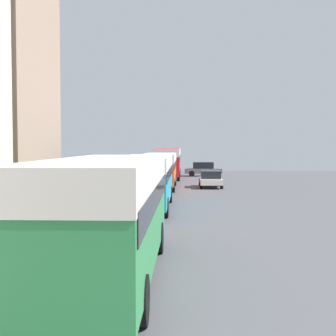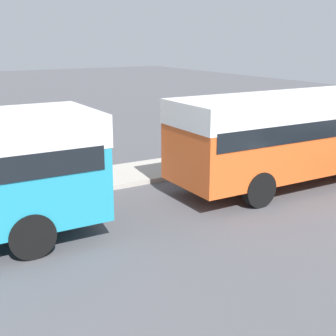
{
  "view_description": "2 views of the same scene",
  "coord_description": "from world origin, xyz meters",
  "px_view_note": "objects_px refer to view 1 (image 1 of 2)",
  "views": [
    {
      "loc": [
        0.22,
        -4.13,
        3.48
      ],
      "look_at": [
        -0.92,
        27.38,
        1.95
      ],
      "focal_mm": 50.0,
      "sensor_mm": 36.0,
      "label": 1
    },
    {
      "loc": [
        8.51,
        22.01,
        4.49
      ],
      "look_at": [
        -1.66,
        27.99,
        1.19
      ],
      "focal_mm": 50.0,
      "sensor_mm": 36.0,
      "label": 2
    }
  ],
  "objects_px": {
    "bus_third_in_line": "(160,166)",
    "car_crossing": "(203,169)",
    "bus_following": "(146,174)",
    "car_far_curb": "(211,179)",
    "bus_lead": "(107,202)",
    "pedestrian_near_curb": "(145,165)",
    "bus_rear": "(167,159)"
  },
  "relations": [
    {
      "from": "bus_third_in_line",
      "to": "pedestrian_near_curb",
      "type": "xyz_separation_m",
      "value": [
        -2.83,
        19.52,
        -0.79
      ]
    },
    {
      "from": "bus_lead",
      "to": "pedestrian_near_curb",
      "type": "xyz_separation_m",
      "value": [
        -2.83,
        44.9,
        -0.98
      ]
    },
    {
      "from": "bus_third_in_line",
      "to": "car_crossing",
      "type": "distance_m",
      "value": 16.13
    },
    {
      "from": "bus_third_in_line",
      "to": "car_crossing",
      "type": "xyz_separation_m",
      "value": [
        4.07,
        15.57,
        -1.04
      ]
    },
    {
      "from": "bus_following",
      "to": "pedestrian_near_curb",
      "type": "xyz_separation_m",
      "value": [
        -2.72,
        31.51,
        -0.84
      ]
    },
    {
      "from": "bus_third_in_line",
      "to": "car_far_curb",
      "type": "relative_size",
      "value": 2.28
    },
    {
      "from": "bus_following",
      "to": "bus_third_in_line",
      "type": "bearing_deg",
      "value": 89.48
    },
    {
      "from": "bus_lead",
      "to": "bus_following",
      "type": "distance_m",
      "value": 13.39
    },
    {
      "from": "bus_following",
      "to": "bus_rear",
      "type": "relative_size",
      "value": 0.94
    },
    {
      "from": "bus_rear",
      "to": "bus_third_in_line",
      "type": "bearing_deg",
      "value": -90.91
    },
    {
      "from": "car_crossing",
      "to": "bus_lead",
      "type": "bearing_deg",
      "value": -5.67
    },
    {
      "from": "bus_following",
      "to": "bus_third_in_line",
      "type": "relative_size",
      "value": 1.06
    },
    {
      "from": "bus_lead",
      "to": "car_crossing",
      "type": "relative_size",
      "value": 2.36
    },
    {
      "from": "bus_third_in_line",
      "to": "car_crossing",
      "type": "relative_size",
      "value": 2.19
    },
    {
      "from": "bus_third_in_line",
      "to": "car_far_curb",
      "type": "height_order",
      "value": "bus_third_in_line"
    },
    {
      "from": "car_far_curb",
      "to": "car_crossing",
      "type": "bearing_deg",
      "value": 90.24
    },
    {
      "from": "bus_lead",
      "to": "bus_following",
      "type": "relative_size",
      "value": 1.02
    },
    {
      "from": "car_crossing",
      "to": "pedestrian_near_curb",
      "type": "xyz_separation_m",
      "value": [
        -6.89,
        3.95,
        0.25
      ]
    },
    {
      "from": "bus_rear",
      "to": "pedestrian_near_curb",
      "type": "bearing_deg",
      "value": 110.4
    },
    {
      "from": "bus_lead",
      "to": "bus_third_in_line",
      "type": "bearing_deg",
      "value": 90.0
    },
    {
      "from": "bus_following",
      "to": "car_far_curb",
      "type": "relative_size",
      "value": 2.41
    },
    {
      "from": "car_far_curb",
      "to": "bus_third_in_line",
      "type": "bearing_deg",
      "value": -161.53
    },
    {
      "from": "bus_lead",
      "to": "car_crossing",
      "type": "xyz_separation_m",
      "value": [
        4.07,
        40.95,
        -1.22
      ]
    },
    {
      "from": "bus_following",
      "to": "car_crossing",
      "type": "xyz_separation_m",
      "value": [
        4.18,
        27.56,
        -1.09
      ]
    },
    {
      "from": "bus_lead",
      "to": "bus_following",
      "type": "xyz_separation_m",
      "value": [
        -0.11,
        13.39,
        -0.14
      ]
    },
    {
      "from": "bus_third_in_line",
      "to": "bus_rear",
      "type": "xyz_separation_m",
      "value": [
        0.18,
        11.43,
        0.19
      ]
    },
    {
      "from": "bus_third_in_line",
      "to": "pedestrian_near_curb",
      "type": "bearing_deg",
      "value": 98.24
    },
    {
      "from": "bus_rear",
      "to": "car_crossing",
      "type": "xyz_separation_m",
      "value": [
        3.89,
        4.14,
        -1.23
      ]
    },
    {
      "from": "bus_rear",
      "to": "car_crossing",
      "type": "relative_size",
      "value": 2.47
    },
    {
      "from": "bus_following",
      "to": "car_far_curb",
      "type": "bearing_deg",
      "value": 72.41
    },
    {
      "from": "bus_following",
      "to": "car_crossing",
      "type": "distance_m",
      "value": 27.89
    },
    {
      "from": "bus_rear",
      "to": "pedestrian_near_curb",
      "type": "height_order",
      "value": "bus_rear"
    }
  ]
}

